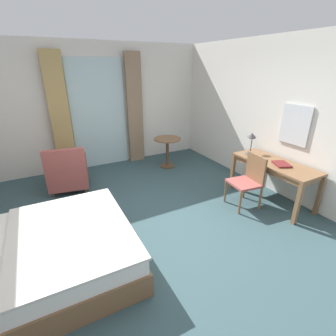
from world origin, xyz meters
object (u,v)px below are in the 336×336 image
armchair_by_window (68,172)px  writing_desk (274,167)px  desk_chair (249,178)px  desk_lamp (252,139)px  closed_book (282,164)px  round_cafe_table (167,146)px  bed (36,258)px

armchair_by_window → writing_desk: bearing=-34.6°
desk_chair → desk_lamp: 0.83m
writing_desk → desk_lamp: desk_lamp is taller
desk_chair → armchair_by_window: size_ratio=1.00×
closed_book → writing_desk: bearing=108.7°
desk_lamp → round_cafe_table: size_ratio=0.59×
desk_chair → round_cafe_table: 2.21m
bed → writing_desk: size_ratio=1.41×
writing_desk → round_cafe_table: size_ratio=2.09×
writing_desk → desk_chair: 0.52m
desk_chair → closed_book: bearing=-24.2°
desk_lamp → desk_chair: bearing=-134.4°
desk_chair → armchair_by_window: 3.30m
desk_lamp → writing_desk: bearing=-87.1°
desk_lamp → armchair_by_window: bearing=152.8°
bed → writing_desk: bearing=-0.2°
desk_chair → desk_lamp: desk_lamp is taller
writing_desk → desk_lamp: (-0.03, 0.55, 0.36)m
bed → desk_lamp: desk_lamp is taller
desk_lamp → closed_book: size_ratio=1.41×
desk_chair → desk_lamp: size_ratio=2.20×
armchair_by_window → bed: bearing=-106.6°
desk_lamp → round_cafe_table: desk_lamp is taller
desk_lamp → closed_book: (0.01, -0.69, -0.26)m
desk_lamp → armchair_by_window: 3.50m
desk_chair → writing_desk: bearing=-9.2°
desk_lamp → round_cafe_table: bearing=116.1°
closed_book → desk_lamp: bearing=116.0°
bed → round_cafe_table: 3.64m
writing_desk → armchair_by_window: (-3.08, 2.13, -0.29)m
round_cafe_table → bed: bearing=-141.7°
round_cafe_table → desk_lamp: bearing=-63.9°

